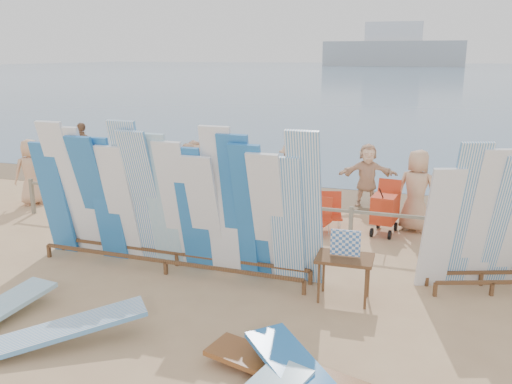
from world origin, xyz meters
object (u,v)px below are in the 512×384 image
(beachgoer_5, at_px, (367,175))
(flat_board_e, at_px, (48,348))
(beach_chair_right, at_px, (330,219))
(side_surfboard_rack, at_px, (492,225))
(beachgoer_3, at_px, (292,178))
(beachgoer_11, at_px, (195,166))
(beachgoer_6, at_px, (416,191))
(beachgoer_extra_1, at_px, (83,151))
(beach_chair_left, at_px, (317,224))
(vendor_table, at_px, (344,277))
(beachgoer_2, at_px, (190,174))
(stroller, at_px, (385,213))
(beachgoer_0, at_px, (31,172))
(main_surfboard_rack, at_px, (169,205))

(beachgoer_5, bearing_deg, flat_board_e, -125.48)
(flat_board_e, bearing_deg, beach_chair_right, 117.13)
(side_surfboard_rack, height_order, beachgoer_3, side_surfboard_rack)
(beachgoer_11, bearing_deg, beachgoer_6, -83.95)
(beachgoer_extra_1, relative_size, beachgoer_11, 1.18)
(side_surfboard_rack, xyz_separation_m, flat_board_e, (-5.84, -3.93, -1.17))
(beach_chair_left, xyz_separation_m, beachgoer_11, (-4.20, 2.66, 0.52))
(beachgoer_6, bearing_deg, beachgoer_5, -37.32)
(side_surfboard_rack, height_order, vendor_table, side_surfboard_rack)
(vendor_table, xyz_separation_m, beachgoer_6, (0.92, 4.13, 0.53))
(beachgoer_extra_1, bearing_deg, beachgoer_2, 159.60)
(stroller, bearing_deg, beachgoer_2, 177.02)
(beachgoer_11, bearing_deg, beachgoer_3, -88.11)
(flat_board_e, xyz_separation_m, beach_chair_left, (2.49, 5.92, 0.24))
(beachgoer_11, distance_m, beachgoer_0, 4.41)
(flat_board_e, distance_m, beachgoer_extra_1, 10.90)
(stroller, bearing_deg, beach_chair_left, -151.47)
(flat_board_e, xyz_separation_m, beachgoer_5, (3.20, 8.72, 0.83))
(beach_chair_left, height_order, beachgoer_6, beachgoer_6)
(beachgoer_2, bearing_deg, vendor_table, -103.76)
(main_surfboard_rack, xyz_separation_m, beachgoer_6, (4.18, 3.89, -0.32))
(flat_board_e, bearing_deg, main_surfboard_rack, 133.58)
(beachgoer_5, bearing_deg, beachgoer_extra_1, 162.15)
(beachgoer_0, bearing_deg, beachgoer_2, 148.71)
(beachgoer_extra_1, height_order, beachgoer_6, beachgoer_6)
(flat_board_e, xyz_separation_m, beach_chair_right, (2.67, 6.38, 0.25))
(beach_chair_right, relative_size, beachgoer_3, 0.47)
(main_surfboard_rack, relative_size, beachgoer_extra_1, 3.13)
(beach_chair_right, bearing_deg, beachgoer_0, 167.31)
(beachgoer_2, relative_size, beachgoer_5, 1.00)
(beachgoer_6, bearing_deg, flat_board_e, 73.18)
(beach_chair_right, distance_m, beachgoer_extra_1, 9.03)
(main_surfboard_rack, bearing_deg, stroller, 44.92)
(beachgoer_6, bearing_deg, vendor_table, 93.70)
(beachgoer_3, bearing_deg, beachgoer_6, -76.54)
(main_surfboard_rack, bearing_deg, beachgoer_extra_1, 136.69)
(main_surfboard_rack, height_order, beachgoer_6, main_surfboard_rack)
(flat_board_e, relative_size, beachgoer_0, 1.53)
(stroller, height_order, beachgoer_0, beachgoer_0)
(vendor_table, distance_m, beachgoer_2, 6.70)
(beach_chair_left, height_order, beachgoer_5, beachgoer_5)
(beach_chair_right, distance_m, beachgoer_0, 8.00)
(flat_board_e, height_order, beach_chair_right, beach_chair_right)
(vendor_table, distance_m, beachgoer_6, 4.27)
(beachgoer_0, bearing_deg, flat_board_e, 81.54)
(main_surfboard_rack, height_order, beachgoer_5, main_surfboard_rack)
(side_surfboard_rack, distance_m, beach_chair_left, 4.01)
(vendor_table, distance_m, beachgoer_3, 5.17)
(beachgoer_11, bearing_deg, beachgoer_extra_1, 103.36)
(vendor_table, xyz_separation_m, beachgoer_0, (-8.89, 3.22, 0.48))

